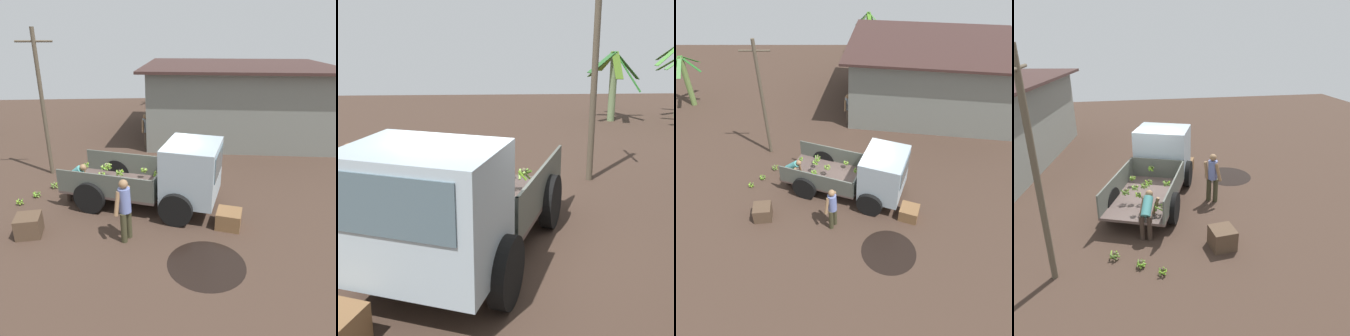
{
  "view_description": "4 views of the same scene",
  "coord_description": "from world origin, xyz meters",
  "views": [
    {
      "loc": [
        -0.22,
        -9.54,
        4.99
      ],
      "look_at": [
        0.47,
        -0.03,
        1.07
      ],
      "focal_mm": 35.0,
      "sensor_mm": 36.0,
      "label": 1
    },
    {
      "loc": [
        6.56,
        -0.09,
        3.52
      ],
      "look_at": [
        -1.28,
        0.29,
        1.1
      ],
      "focal_mm": 50.0,
      "sensor_mm": 36.0,
      "label": 2
    },
    {
      "loc": [
        -0.38,
        -10.28,
        9.0
      ],
      "look_at": [
        -0.38,
        -0.28,
        1.1
      ],
      "focal_mm": 35.0,
      "sensor_mm": 36.0,
      "label": 3
    },
    {
      "loc": [
        -10.42,
        0.5,
        5.36
      ],
      "look_at": [
        -1.09,
        -1.16,
        1.43
      ],
      "focal_mm": 35.0,
      "sensor_mm": 36.0,
      "label": 4
    }
  ],
  "objects": [
    {
      "name": "person_foreground_visitor",
      "position": [
        -0.78,
        -2.25,
        0.95
      ],
      "size": [
        0.51,
        0.59,
        1.71
      ],
      "rotation": [
        0.0,
        0.0,
        2.62
      ],
      "color": "#383622",
      "rests_on": "ground"
    },
    {
      "name": "wooden_crate_1",
      "position": [
        2.02,
        -1.84,
        0.24
      ],
      "size": [
        0.85,
        0.85,
        0.48
      ],
      "primitive_type": "cube",
      "rotation": [
        0.0,
        0.0,
        2.78
      ],
      "color": "brown",
      "rests_on": "ground"
    },
    {
      "name": "banana_bunch_on_ground_2",
      "position": [
        -3.82,
        0.35,
        0.11
      ],
      "size": [
        0.25,
        0.25,
        0.2
      ],
      "color": "brown",
      "rests_on": "ground"
    },
    {
      "name": "utility_pole",
      "position": [
        -3.83,
        2.38,
        2.72
      ],
      "size": [
        1.23,
        0.14,
        5.2
      ],
      "color": "brown",
      "rests_on": "ground"
    },
    {
      "name": "person_worker_loading",
      "position": [
        -2.48,
        0.07,
        0.75
      ],
      "size": [
        0.74,
        0.65,
        1.27
      ],
      "rotation": [
        0.0,
        0.0,
        -0.3
      ],
      "color": "#342720",
      "rests_on": "ground"
    },
    {
      "name": "banana_bunch_on_ground_0",
      "position": [
        -4.2,
        -0.14,
        0.11
      ],
      "size": [
        0.24,
        0.23,
        0.2
      ],
      "color": "#423C2B",
      "rests_on": "ground"
    },
    {
      "name": "mud_patch_0",
      "position": [
        1.12,
        -3.42,
        0.0
      ],
      "size": [
        1.85,
        1.85,
        0.01
      ],
      "primitive_type": "cylinder",
      "color": "black",
      "rests_on": "ground"
    },
    {
      "name": "wooden_crate_0",
      "position": [
        -3.37,
        -1.85,
        0.28
      ],
      "size": [
        0.7,
        0.7,
        0.56
      ],
      "primitive_type": "cube",
      "rotation": [
        0.0,
        0.0,
        1.68
      ],
      "color": "#4E3A2A",
      "rests_on": "ground"
    },
    {
      "name": "banana_bunch_on_ground_1",
      "position": [
        -3.4,
        1.0,
        0.13
      ],
      "size": [
        0.27,
        0.28,
        0.23
      ],
      "color": "brown",
      "rests_on": "ground"
    },
    {
      "name": "ground",
      "position": [
        0.0,
        0.0,
        0.0
      ],
      "size": [
        36.0,
        36.0,
        0.0
      ],
      "primitive_type": "plane",
      "color": "#3F2E24"
    },
    {
      "name": "cargo_truck",
      "position": [
        0.66,
        -0.66,
        1.12
      ],
      "size": [
        5.05,
        3.39,
        2.12
      ],
      "rotation": [
        0.0,
        0.0,
        -0.35
      ],
      "color": "brown",
      "rests_on": "ground"
    }
  ]
}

